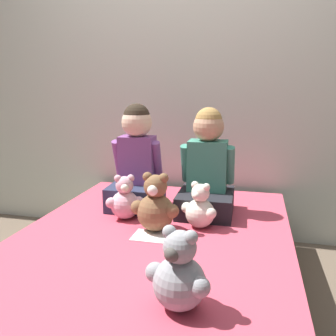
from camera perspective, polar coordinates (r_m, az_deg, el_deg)
The scene contains 10 objects.
ground_plane at distance 2.05m, azimuth -2.44°, elevation -20.78°, with size 14.00×14.00×0.00m, color brown.
wall_behind_bed at distance 2.72m, azimuth 3.60°, elevation 15.19°, with size 8.00×0.06×2.50m.
bed at distance 1.95m, azimuth -2.50°, elevation -16.03°, with size 1.41×1.87×0.39m.
child_on_left at distance 2.22m, azimuth -5.05°, elevation 0.81°, with size 0.33×0.32×0.65m.
child_on_right at distance 2.13m, azimuth 6.28°, elevation -0.31°, with size 0.33×0.37×0.63m.
teddy_bear_held_by_left_child at distance 2.06m, azimuth -6.93°, elevation -5.18°, with size 0.21×0.16×0.26m.
teddy_bear_held_by_right_child at distance 1.93m, azimuth 5.14°, elevation -6.50°, with size 0.20×0.16×0.25m.
teddy_bear_between_children at distance 1.88m, azimuth -2.01°, elevation -6.21°, with size 0.26×0.20×0.32m.
teddy_bear_at_foot_of_bed at distance 1.25m, azimuth 1.81°, elevation -16.81°, with size 0.24×0.18×0.29m.
sign_card at distance 1.84m, azimuth -2.36°, elevation -10.89°, with size 0.21×0.15×0.00m.
Camera 1 is at (0.49, -1.64, 1.13)m, focal length 38.00 mm.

